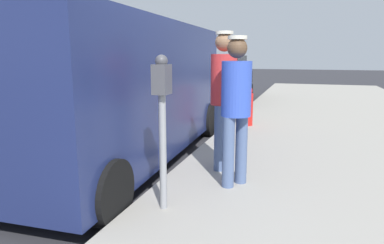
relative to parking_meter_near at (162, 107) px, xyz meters
name	(u,v)px	position (x,y,z in m)	size (l,w,h in m)	color
ground_plane	(86,186)	(-1.35, 0.61, -1.18)	(80.00, 80.00, 0.00)	#2D2D33
parking_meter_near	(162,107)	(0.00, 0.00, 0.00)	(0.14, 0.18, 1.52)	gray
pedestrian_in_red	(224,91)	(0.27, 1.43, 0.02)	(0.34, 0.36, 1.81)	#4C608C
pedestrian_in_blue	(236,102)	(0.55, 0.87, -0.04)	(0.34, 0.34, 1.72)	#4C608C
parked_van	(118,88)	(-1.50, 1.77, -0.03)	(2.28, 5.27, 2.15)	navy
parked_sedan_ahead	(218,82)	(-1.62, 8.81, -0.43)	(2.02, 4.44, 1.65)	black
fire_hydrant	(247,106)	(0.10, 4.50, -0.61)	(0.24, 0.24, 0.86)	red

